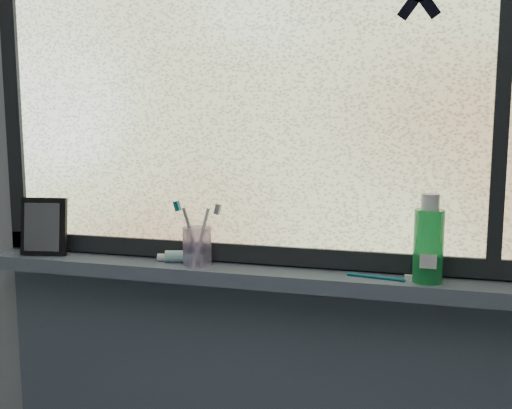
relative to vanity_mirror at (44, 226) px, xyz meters
name	(u,v)px	position (x,y,z in m)	size (l,w,h in m)	color
wall_back	(263,181)	(0.65, 0.09, 0.14)	(3.00, 0.01, 2.50)	#9EA3A8
windowsill	(256,276)	(0.65, 0.01, -0.11)	(1.62, 0.14, 0.04)	#525C6E
window_pane	(261,77)	(0.65, 0.06, 0.42)	(1.50, 0.01, 1.00)	silver
frame_bottom	(260,254)	(0.65, 0.06, -0.06)	(1.60, 0.03, 0.05)	black
frame_left	(14,83)	(-0.13, 0.06, 0.42)	(0.05, 0.03, 1.10)	black
frame_mullion	(504,71)	(1.25, 0.06, 0.42)	(0.04, 0.03, 1.00)	black
vanity_mirror	(44,226)	(0.00, 0.00, 0.00)	(0.14, 0.07, 0.17)	black
toothpaste_tube	(182,257)	(0.43, 0.02, -0.07)	(0.19, 0.04, 0.03)	white
toothbrush_cup	(197,246)	(0.48, 0.01, -0.03)	(0.08, 0.08, 0.10)	#B39CCE
toothbrush_lying	(376,276)	(0.97, 0.00, -0.08)	(0.18, 0.02, 0.01)	#0C6174
mouthwash_bottle	(429,238)	(1.09, 0.00, 0.02)	(0.07, 0.07, 0.18)	green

